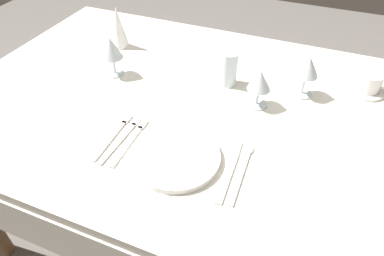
% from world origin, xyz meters
% --- Properties ---
extents(ground_plane, '(6.00, 6.00, 0.00)m').
position_xyz_m(ground_plane, '(0.00, 0.00, 0.00)').
color(ground_plane, slate).
extents(dining_table, '(1.80, 1.11, 0.74)m').
position_xyz_m(dining_table, '(0.00, 0.00, 0.66)').
color(dining_table, silver).
rests_on(dining_table, ground).
extents(dinner_plate, '(0.25, 0.25, 0.02)m').
position_xyz_m(dinner_plate, '(-0.02, -0.27, 0.75)').
color(dinner_plate, white).
rests_on(dinner_plate, dining_table).
extents(fork_outer, '(0.03, 0.21, 0.00)m').
position_xyz_m(fork_outer, '(-0.17, -0.25, 0.74)').
color(fork_outer, beige).
rests_on(fork_outer, dining_table).
extents(fork_inner, '(0.02, 0.22, 0.00)m').
position_xyz_m(fork_inner, '(-0.20, -0.25, 0.74)').
color(fork_inner, beige).
rests_on(fork_inner, dining_table).
extents(fork_salad, '(0.02, 0.22, 0.00)m').
position_xyz_m(fork_salad, '(-0.23, -0.25, 0.74)').
color(fork_salad, beige).
rests_on(fork_salad, dining_table).
extents(dinner_knife, '(0.03, 0.23, 0.00)m').
position_xyz_m(dinner_knife, '(0.14, -0.26, 0.74)').
color(dinner_knife, beige).
rests_on(dinner_knife, dining_table).
extents(spoon_soup, '(0.03, 0.23, 0.01)m').
position_xyz_m(spoon_soup, '(0.17, -0.23, 0.74)').
color(spoon_soup, beige).
rests_on(spoon_soup, dining_table).
extents(saucer_left, '(0.13, 0.13, 0.01)m').
position_xyz_m(saucer_left, '(0.47, 0.28, 0.74)').
color(saucer_left, white).
rests_on(saucer_left, dining_table).
extents(coffee_cup_left, '(0.11, 0.08, 0.06)m').
position_xyz_m(coffee_cup_left, '(0.47, 0.28, 0.78)').
color(coffee_cup_left, white).
rests_on(coffee_cup_left, saucer_left).
extents(wine_glass_centre, '(0.08, 0.08, 0.15)m').
position_xyz_m(wine_glass_centre, '(-0.41, 0.05, 0.84)').
color(wine_glass_centre, silver).
rests_on(wine_glass_centre, dining_table).
extents(wine_glass_left, '(0.08, 0.08, 0.13)m').
position_xyz_m(wine_glass_left, '(0.13, 0.06, 0.83)').
color(wine_glass_left, silver).
rests_on(wine_glass_left, dining_table).
extents(wine_glass_right, '(0.08, 0.08, 0.15)m').
position_xyz_m(wine_glass_right, '(0.26, 0.18, 0.84)').
color(wine_glass_right, silver).
rests_on(wine_glass_right, dining_table).
extents(drink_tumbler, '(0.06, 0.06, 0.12)m').
position_xyz_m(drink_tumbler, '(-0.00, 0.14, 0.80)').
color(drink_tumbler, silver).
rests_on(drink_tumbler, dining_table).
extents(napkin_folded, '(0.07, 0.07, 0.17)m').
position_xyz_m(napkin_folded, '(-0.51, 0.24, 0.83)').
color(napkin_folded, white).
rests_on(napkin_folded, dining_table).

